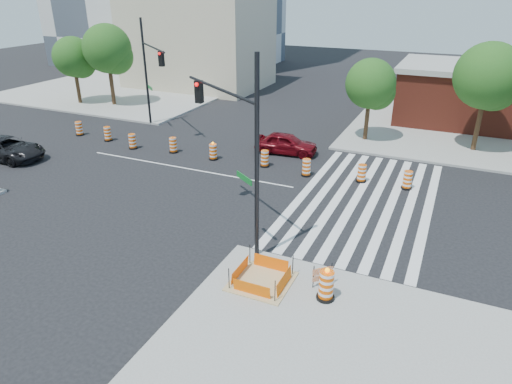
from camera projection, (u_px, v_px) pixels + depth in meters
ground at (186, 168)px, 27.97m from camera, size 120.00×120.00×0.00m
sidewalk_ne at (502, 126)px, 36.14m from camera, size 22.00×22.00×0.15m
sidewalk_nw at (134, 87)px, 49.59m from camera, size 22.00×22.00×0.15m
crosswalk_east at (364, 200)px, 23.88m from camera, size 6.75×13.50×0.01m
lane_centerline at (186, 168)px, 27.97m from camera, size 14.00×0.12×0.01m
excavation_pit at (262, 280)px, 17.06m from camera, size 2.20×2.20×0.90m
brick_storefront at (508, 97)px, 35.20m from camera, size 16.50×8.50×4.60m
beige_midrise at (198, 38)px, 48.61m from camera, size 14.00×10.00×10.00m
red_coupe at (286, 143)px, 30.15m from camera, size 4.25×2.05×1.40m
dark_suv at (7, 148)px, 29.24m from camera, size 5.11×2.47×1.40m
signal_pole_se at (235, 132)px, 18.20m from camera, size 5.06×3.64×8.07m
signal_pole_nw at (150, 66)px, 33.33m from camera, size 4.69×3.95×7.93m
pit_drum at (326, 286)px, 15.97m from camera, size 0.65×0.65×1.29m
barricade at (323, 274)px, 16.66m from camera, size 0.63×0.54×0.93m
tree_north_a at (74, 59)px, 41.20m from camera, size 3.63×3.59×6.10m
tree_north_b at (108, 51)px, 40.32m from camera, size 4.26×4.26×7.24m
tree_north_c at (371, 87)px, 31.24m from camera, size 3.42×3.42×5.81m
tree_north_d at (488, 80)px, 28.79m from camera, size 4.20×4.20×7.14m
median_drum_0 at (79, 129)px, 33.90m from camera, size 0.60×0.60×1.02m
median_drum_1 at (108, 134)px, 32.71m from camera, size 0.60×0.60×1.02m
median_drum_2 at (133, 142)px, 31.14m from camera, size 0.60×0.60×1.02m
median_drum_3 at (173, 146)px, 30.44m from camera, size 0.60×0.60×1.02m
median_drum_4 at (213, 152)px, 29.21m from camera, size 0.60×0.60×1.18m
median_drum_5 at (265, 159)px, 28.09m from camera, size 0.60×0.60×1.02m
median_drum_6 at (306, 168)px, 26.73m from camera, size 0.60×0.60×1.02m
median_drum_7 at (362, 174)px, 25.92m from camera, size 0.60×0.60×1.02m
median_drum_8 at (407, 181)px, 25.03m from camera, size 0.60×0.60×1.02m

